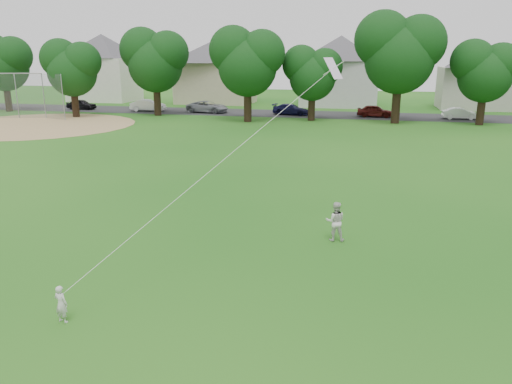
% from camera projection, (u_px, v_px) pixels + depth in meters
% --- Properties ---
extents(ground, '(160.00, 160.00, 0.00)m').
position_uv_depth(ground, '(220.00, 291.00, 13.59)').
color(ground, '#134E12').
rests_on(ground, ground).
extents(street, '(90.00, 7.00, 0.01)m').
position_uv_depth(street, '(333.00, 115.00, 53.09)').
color(street, '#2D2D30').
rests_on(street, ground).
extents(dirt_infield, '(18.00, 18.00, 0.02)m').
position_uv_depth(dirt_infield, '(34.00, 125.00, 45.39)').
color(dirt_infield, '#9E7F51').
rests_on(dirt_infield, ground).
extents(toddler, '(0.38, 0.28, 0.95)m').
position_uv_depth(toddler, '(61.00, 304.00, 11.90)').
color(toddler, silver).
rests_on(toddler, ground).
extents(older_boy, '(0.73, 0.60, 1.39)m').
position_uv_depth(older_boy, '(335.00, 221.00, 17.11)').
color(older_boy, silver).
rests_on(older_boy, ground).
extents(kite, '(3.19, 4.71, 11.36)m').
position_uv_depth(kite, '(222.00, 161.00, 14.56)').
color(kite, silver).
rests_on(kite, ground).
extents(baseball_backstop, '(9.69, 4.00, 4.41)m').
position_uv_depth(baseball_backstop, '(15.00, 96.00, 49.27)').
color(baseball_backstop, gray).
rests_on(baseball_backstop, ground).
extents(tree_row, '(82.75, 8.42, 10.37)m').
position_uv_depth(tree_row, '(383.00, 57.00, 45.46)').
color(tree_row, black).
rests_on(tree_row, ground).
extents(parked_cars, '(62.80, 2.68, 1.29)m').
position_uv_depth(parked_cars, '(340.00, 110.00, 51.82)').
color(parked_cars, black).
rests_on(parked_cars, ground).
extents(house_row, '(76.80, 13.84, 10.44)m').
position_uv_depth(house_row, '(349.00, 64.00, 60.91)').
color(house_row, white).
rests_on(house_row, ground).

